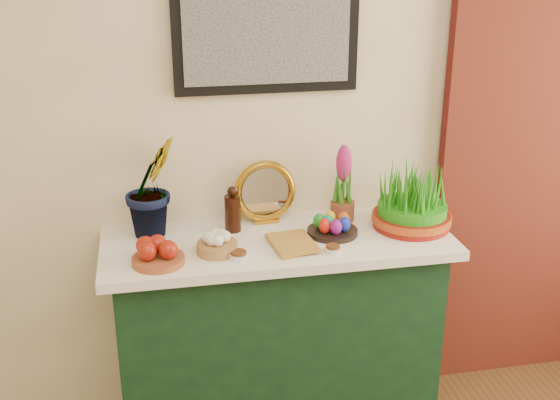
% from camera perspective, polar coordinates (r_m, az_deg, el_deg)
% --- Properties ---
extents(sideboard, '(1.30, 0.45, 0.85)m').
position_cam_1_polar(sideboard, '(3.04, -0.19, -11.07)').
color(sideboard, '#14381C').
rests_on(sideboard, ground).
extents(tablecloth, '(1.40, 0.55, 0.04)m').
position_cam_1_polar(tablecloth, '(2.83, -0.20, -3.42)').
color(tablecloth, white).
rests_on(tablecloth, sideboard).
extents(hyacinth_green, '(0.35, 0.34, 0.54)m').
position_cam_1_polar(hyacinth_green, '(2.80, -10.45, 2.33)').
color(hyacinth_green, '#2C7519').
rests_on(hyacinth_green, tablecloth).
extents(apple_bowl, '(0.21, 0.21, 0.10)m').
position_cam_1_polar(apple_bowl, '(2.63, -9.89, -4.29)').
color(apple_bowl, brown).
rests_on(apple_bowl, tablecloth).
extents(garlic_basket, '(0.16, 0.16, 0.09)m').
position_cam_1_polar(garlic_basket, '(2.69, -5.15, -3.58)').
color(garlic_basket, '#A98144').
rests_on(garlic_basket, tablecloth).
extents(vinegar_cruet, '(0.07, 0.07, 0.19)m').
position_cam_1_polar(vinegar_cruet, '(2.85, -3.87, -0.92)').
color(vinegar_cruet, black).
rests_on(vinegar_cruet, tablecloth).
extents(mirror, '(0.27, 0.09, 0.27)m').
position_cam_1_polar(mirror, '(2.93, -1.22, 0.62)').
color(mirror, '#B78422').
rests_on(mirror, tablecloth).
extents(book, '(0.17, 0.23, 0.03)m').
position_cam_1_polar(book, '(2.71, -0.60, -3.71)').
color(book, '#B37D2D').
rests_on(book, tablecloth).
extents(spice_dish_left, '(0.07, 0.07, 0.03)m').
position_cam_1_polar(spice_dish_left, '(2.64, -3.38, -4.50)').
color(spice_dish_left, silver).
rests_on(spice_dish_left, tablecloth).
extents(spice_dish_right, '(0.07, 0.07, 0.03)m').
position_cam_1_polar(spice_dish_right, '(2.70, 4.32, -3.98)').
color(spice_dish_right, silver).
rests_on(spice_dish_right, tablecloth).
extents(egg_plate, '(0.22, 0.22, 0.08)m').
position_cam_1_polar(egg_plate, '(2.84, 4.28, -2.17)').
color(egg_plate, black).
rests_on(egg_plate, tablecloth).
extents(hyacinth_pink, '(0.10, 0.10, 0.33)m').
position_cam_1_polar(hyacinth_pink, '(2.94, 5.14, 1.06)').
color(hyacinth_pink, brown).
rests_on(hyacinth_pink, tablecloth).
extents(wheatgrass_sabzeh, '(0.33, 0.33, 0.27)m').
position_cam_1_polar(wheatgrass_sabzeh, '(2.93, 10.73, -0.01)').
color(wheatgrass_sabzeh, maroon).
rests_on(wheatgrass_sabzeh, tablecloth).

